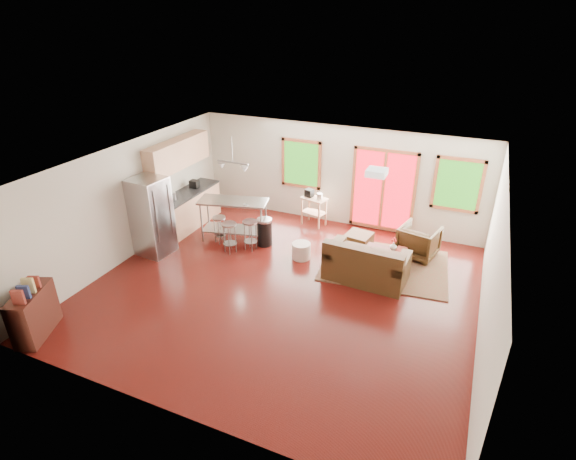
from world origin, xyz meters
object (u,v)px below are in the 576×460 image
at_px(island, 234,213).
at_px(loveseat, 366,265).
at_px(armchair, 419,240).
at_px(refrigerator, 152,217).
at_px(rug, 384,265).
at_px(coffee_table, 386,254).
at_px(ottoman, 359,241).
at_px(kitchen_cart, 314,202).

bearing_deg(island, loveseat, -8.70).
distance_m(armchair, island, 4.40).
bearing_deg(refrigerator, armchair, 26.56).
bearing_deg(rug, island, -177.19).
distance_m(coffee_table, island, 3.75).
height_order(coffee_table, ottoman, coffee_table).
relative_size(rug, coffee_table, 2.67).
relative_size(rug, kitchen_cart, 2.81).
relative_size(refrigerator, kitchen_cart, 1.90).
bearing_deg(kitchen_cart, island, -133.69).
bearing_deg(coffee_table, island, -178.11).
relative_size(coffee_table, ottoman, 1.80).
distance_m(ottoman, kitchen_cart, 1.72).
bearing_deg(rug, loveseat, -110.48).
distance_m(loveseat, kitchen_cart, 2.88).
height_order(armchair, kitchen_cart, kitchen_cart).
bearing_deg(coffee_table, ottoman, 140.55).
height_order(armchair, island, island).
xyz_separation_m(loveseat, kitchen_cart, (-1.96, 2.08, 0.31)).
relative_size(loveseat, refrigerator, 0.94).
relative_size(rug, refrigerator, 1.48).
height_order(loveseat, island, island).
bearing_deg(ottoman, refrigerator, -154.21).
distance_m(rug, kitchen_cart, 2.69).
relative_size(loveseat, coffee_table, 1.70).
xyz_separation_m(coffee_table, ottoman, (-0.78, 0.65, -0.15)).
relative_size(coffee_table, refrigerator, 0.55).
relative_size(ottoman, refrigerator, 0.31).
relative_size(coffee_table, armchair, 1.22).
bearing_deg(rug, coffee_table, -74.52).
distance_m(loveseat, ottoman, 1.40).
relative_size(coffee_table, kitchen_cart, 1.05).
distance_m(armchair, kitchen_cart, 2.88).
relative_size(loveseat, island, 0.98).
bearing_deg(armchair, rug, 65.08).
distance_m(rug, ottoman, 0.98).
height_order(island, kitchen_cart, island).
bearing_deg(ottoman, island, -165.36).
bearing_deg(rug, kitchen_cart, 148.24).
relative_size(rug, ottoman, 4.81).
bearing_deg(loveseat, coffee_table, 69.32).
distance_m(ottoman, island, 3.08).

